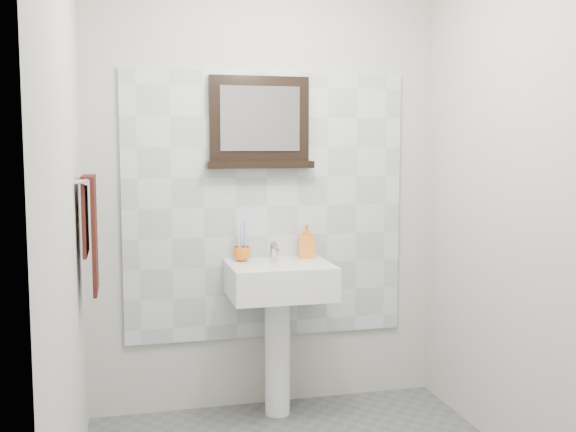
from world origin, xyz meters
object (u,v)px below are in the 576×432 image
object	(u,v)px
pedestal_sink	(279,296)
framed_mirror	(259,125)
hand_towel	(91,225)
toothbrush_cup	(242,254)
soap_dispenser	(306,241)

from	to	relation	value
pedestal_sink	framed_mirror	distance (m)	0.95
pedestal_sink	hand_towel	distance (m)	1.09
toothbrush_cup	hand_towel	size ratio (longest dim) A/B	0.18
soap_dispenser	framed_mirror	size ratio (longest dim) A/B	0.32
framed_mirror	hand_towel	xyz separation A→B (m)	(-0.90, -0.42, -0.48)
soap_dispenser	framed_mirror	world-z (taller)	framed_mirror
pedestal_sink	toothbrush_cup	size ratio (longest dim) A/B	9.51
soap_dispenser	hand_towel	size ratio (longest dim) A/B	0.35
pedestal_sink	framed_mirror	size ratio (longest dim) A/B	1.62
framed_mirror	toothbrush_cup	bearing A→B (deg)	-148.68
pedestal_sink	toothbrush_cup	world-z (taller)	pedestal_sink
hand_towel	toothbrush_cup	bearing A→B (deg)	24.36
soap_dispenser	hand_towel	xyz separation A→B (m)	(-1.15, -0.38, 0.17)
hand_towel	framed_mirror	bearing A→B (deg)	25.31
soap_dispenser	hand_towel	bearing A→B (deg)	-155.17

